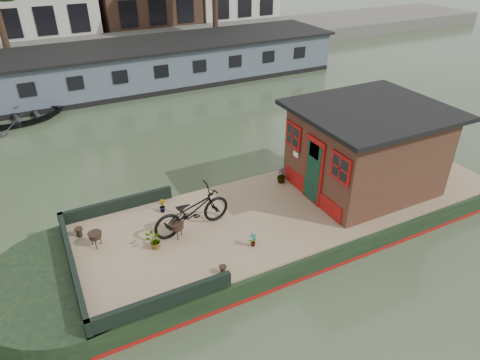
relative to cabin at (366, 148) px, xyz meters
name	(u,v)px	position (x,y,z in m)	size (l,w,h in m)	color
ground	(296,223)	(-2.19, 0.00, -1.88)	(120.00, 120.00, 0.00)	#2E3D27
houseboat_hull	(255,228)	(-3.52, 0.00, -1.60)	(14.01, 4.02, 0.60)	black
houseboat_deck	(298,205)	(-2.19, 0.00, -1.25)	(11.80, 3.80, 0.05)	#846A52
bow_bulwark	(112,254)	(-7.25, 0.00, -1.05)	(3.00, 4.00, 0.35)	black
cabin	(366,148)	(0.00, 0.00, 0.00)	(4.00, 3.50, 2.42)	#311E13
bicycle	(192,211)	(-5.18, 0.27, -0.69)	(0.72, 2.06, 1.08)	black
potted_plant_a	(253,240)	(-4.15, -1.03, -1.04)	(0.19, 0.13, 0.37)	#965A2A
potted_plant_b	(162,206)	(-5.64, 1.34, -1.05)	(0.19, 0.16, 0.35)	brown
potted_plant_c	(155,241)	(-6.26, -0.06, -1.02)	(0.38, 0.33, 0.42)	#A0462E
potted_plant_d	(281,175)	(-1.99, 1.21, -1.00)	(0.26, 0.26, 0.46)	brown
brazier_front	(177,230)	(-5.64, 0.12, -1.02)	(0.38, 0.38, 0.42)	black
brazier_rear	(96,239)	(-7.48, 0.66, -1.04)	(0.36, 0.36, 0.38)	black
bollard_port	(79,232)	(-7.79, 1.24, -1.11)	(0.20, 0.20, 0.23)	black
bollard_stbd	(223,270)	(-5.18, -1.56, -1.13)	(0.17, 0.17, 0.20)	black
dinghy	(21,113)	(-8.64, 11.48, -1.51)	(2.55, 3.58, 0.74)	black
far_houseboat	(150,66)	(-2.19, 14.00, -0.91)	(20.40, 4.40, 2.11)	#414C57
quay	(122,49)	(-2.19, 20.50, -1.43)	(60.00, 6.00, 0.90)	#47443F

